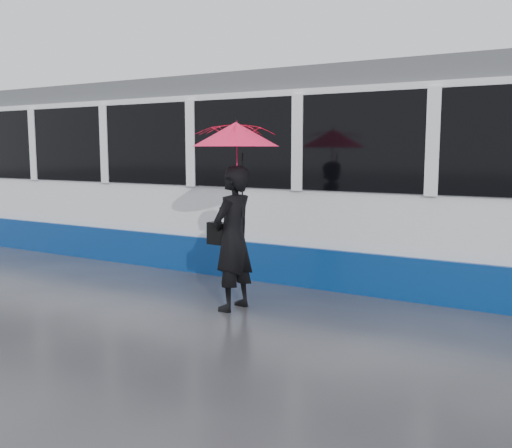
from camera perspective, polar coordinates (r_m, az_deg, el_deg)
The scene contains 6 objects.
ground at distance 8.65m, azimuth -8.61°, elevation -6.68°, with size 90.00×90.00×0.00m, color #29292E.
rails at distance 10.65m, azimuth -0.06°, elevation -3.87°, with size 34.00×1.51×0.02m.
tram at distance 9.10m, azimuth 22.03°, elevation 4.00°, with size 26.00×2.56×3.35m.
woman at distance 7.45m, azimuth -2.32°, elevation -1.45°, with size 0.69×0.45×1.90m, color black.
umbrella at distance 7.33m, azimuth -2.03°, elevation 7.27°, with size 1.18×1.18×1.28m.
handbag at distance 7.58m, azimuth -3.63°, elevation -0.96°, with size 0.35×0.17×0.47m.
Camera 1 is at (5.33, -6.48, 2.10)m, focal length 40.00 mm.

